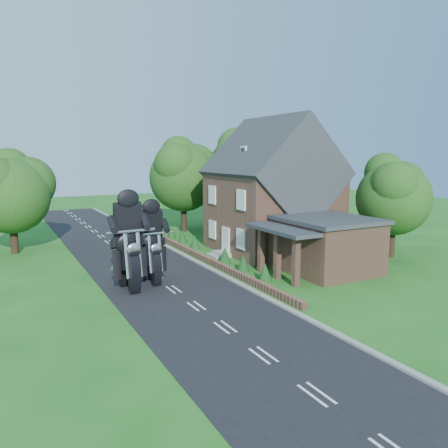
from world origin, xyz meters
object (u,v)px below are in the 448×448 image
garden_wall (205,259)px  house (272,194)px  motorcycle_lead (152,271)px  motorcycle_follow (130,276)px  annex (324,244)px

garden_wall → house: (6.19, 1.00, 4.14)m
motorcycle_lead → motorcycle_follow: (-1.51, -0.73, 0.10)m
garden_wall → house: bearing=9.2°
house → garden_wall: bearing=-170.8°
annex → motorcycle_lead: size_ratio=4.49×
motorcycle_follow → motorcycle_lead: bearing=-158.3°
motorcycle_follow → annex: bearing=167.4°
house → annex: bearing=-95.2°
house → motorcycle_lead: (-11.13, -4.26, -3.61)m
house → annex: size_ratio=1.45×
house → motorcycle_lead: 12.45m
garden_wall → annex: size_ratio=3.12×
annex → garden_wall: bearing=133.8°
annex → motorcycle_follow: size_ratio=3.97×
annex → motorcycle_lead: bearing=166.4°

